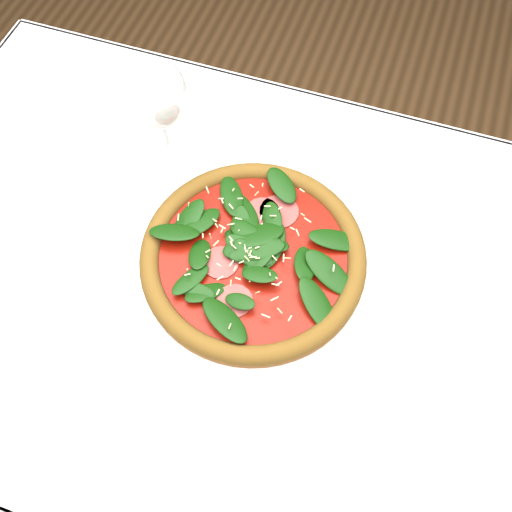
% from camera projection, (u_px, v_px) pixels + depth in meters
% --- Properties ---
extents(ground, '(6.00, 6.00, 0.00)m').
position_uv_depth(ground, '(244.00, 401.00, 1.53)').
color(ground, brown).
rests_on(ground, ground).
extents(dining_table, '(1.21, 0.81, 0.75)m').
position_uv_depth(dining_table, '(237.00, 304.00, 0.95)').
color(dining_table, silver).
rests_on(dining_table, ground).
extents(plate, '(0.39, 0.39, 0.02)m').
position_uv_depth(plate, '(253.00, 262.00, 0.87)').
color(plate, white).
rests_on(plate, dining_table).
extents(pizza, '(0.45, 0.45, 0.04)m').
position_uv_depth(pizza, '(253.00, 255.00, 0.85)').
color(pizza, '#9B5B25').
rests_on(pizza, plate).
extents(wine_glass, '(0.09, 0.09, 0.22)m').
position_uv_depth(wine_glass, '(158.00, 97.00, 0.83)').
color(wine_glass, white).
rests_on(wine_glass, dining_table).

